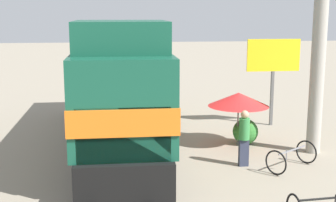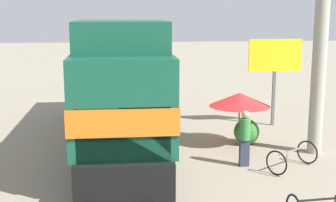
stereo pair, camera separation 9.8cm
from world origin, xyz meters
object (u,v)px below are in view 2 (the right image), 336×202
Objects in this scene: person_bystander at (245,136)px; bicycle at (292,157)px; locomotive at (121,91)px; vendor_umbrella at (240,100)px; billboard_sign at (275,61)px.

person_bystander is 0.99× the size of bicycle.
bicycle is (5.29, -3.44, -1.63)m from locomotive.
locomotive reaches higher than person_bystander.
vendor_umbrella is 0.60× the size of billboard_sign.
billboard_sign is at bearing 18.97° from locomotive.
locomotive is at bearing -161.03° from billboard_sign.
billboard_sign is at bearing 62.79° from person_bystander.
person_bystander is 1.61m from bicycle.
vendor_umbrella is at bearing 165.28° from bicycle.
vendor_umbrella reaches higher than bicycle.
vendor_umbrella is 2.44m from person_bystander.
person_bystander is at bearing -100.15° from vendor_umbrella.
locomotive is 4.34m from vendor_umbrella.
vendor_umbrella is 3.88m from billboard_sign.
locomotive reaches higher than bicycle.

